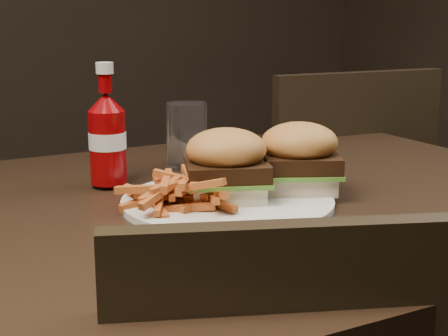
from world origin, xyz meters
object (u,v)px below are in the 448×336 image
ketchup_bottle (108,147)px  tumbler (187,135)px  plate (227,202)px  dining_table (185,219)px  chair_far (308,247)px

ketchup_bottle → tumbler: bearing=21.4°
plate → ketchup_bottle: bearing=122.5°
dining_table → tumbler: bearing=64.0°
dining_table → plate: bearing=-31.9°
chair_far → ketchup_bottle: size_ratio=3.87×
plate → ketchup_bottle: (-0.11, 0.17, 0.06)m
chair_far → tumbler: tumbler is taller
chair_far → plate: plate is taller
dining_table → plate: plate is taller
plate → tumbler: tumbler is taller
dining_table → tumbler: 0.24m
chair_far → ketchup_bottle: (-0.63, -0.36, 0.38)m
ketchup_bottle → chair_far: bearing=29.8°
plate → tumbler: (0.05, 0.23, 0.05)m
ketchup_bottle → tumbler: 0.17m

